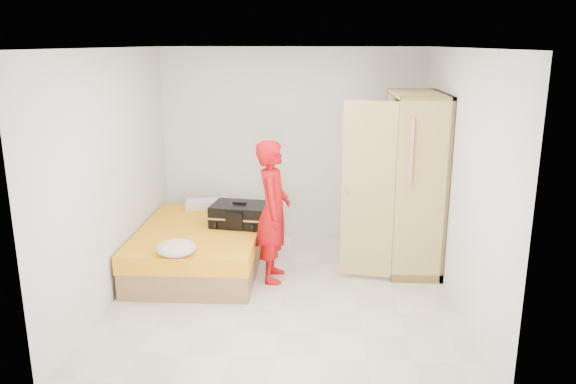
# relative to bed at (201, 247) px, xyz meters

# --- Properties ---
(room) EXTENTS (4.00, 4.02, 2.60)m
(room) POSITION_rel_bed_xyz_m (1.05, -0.66, 1.05)
(room) COLOR beige
(room) RESTS_ON ground
(bed) EXTENTS (1.42, 2.02, 0.50)m
(bed) POSITION_rel_bed_xyz_m (0.00, 0.00, 0.00)
(bed) COLOR #A16B49
(bed) RESTS_ON ground
(wardrobe) EXTENTS (1.17, 1.20, 2.10)m
(wardrobe) POSITION_rel_bed_xyz_m (2.50, 0.20, 0.75)
(wardrobe) COLOR tan
(wardrobe) RESTS_ON ground
(person) EXTENTS (0.39, 0.59, 1.62)m
(person) POSITION_rel_bed_xyz_m (0.91, -0.30, 0.56)
(person) COLOR #B90B0E
(person) RESTS_ON ground
(suitcase) EXTENTS (0.74, 0.59, 0.29)m
(suitcase) POSITION_rel_bed_xyz_m (0.47, 0.14, 0.38)
(suitcase) COLOR black
(suitcase) RESTS_ON bed
(round_cushion) EXTENTS (0.41, 0.41, 0.16)m
(round_cushion) POSITION_rel_bed_xyz_m (-0.06, -0.90, 0.33)
(round_cushion) COLOR beige
(round_cushion) RESTS_ON bed
(pillow) EXTENTS (0.60, 0.37, 0.10)m
(pillow) POSITION_rel_bed_xyz_m (-0.07, 0.85, 0.30)
(pillow) COLOR beige
(pillow) RESTS_ON bed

